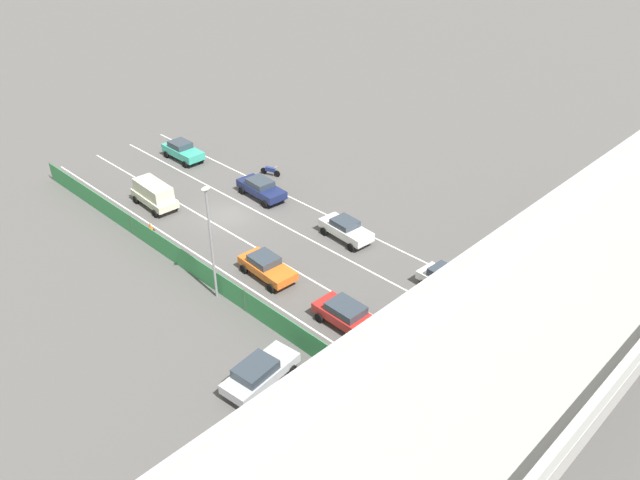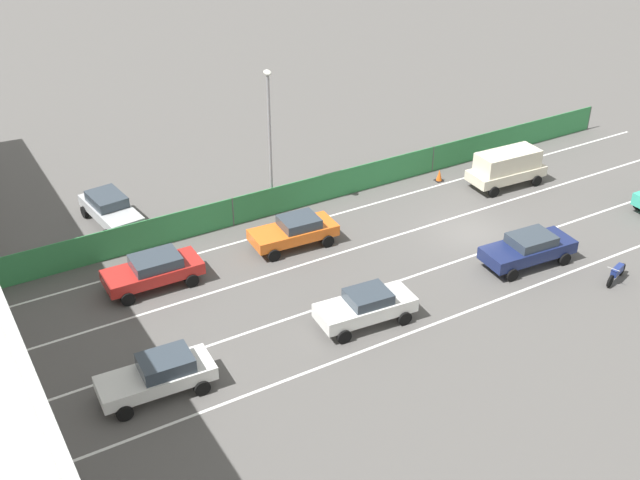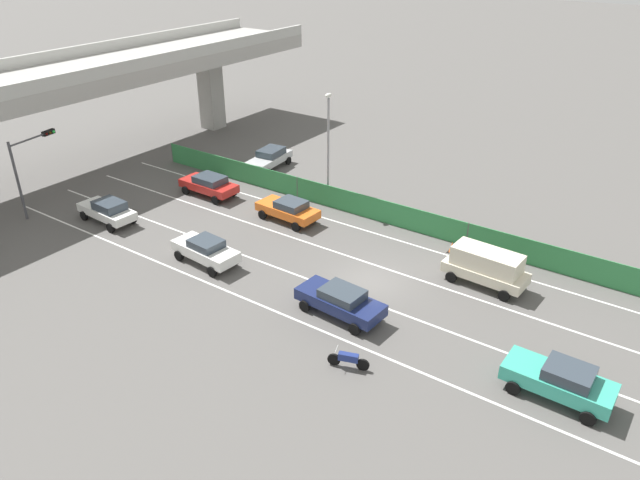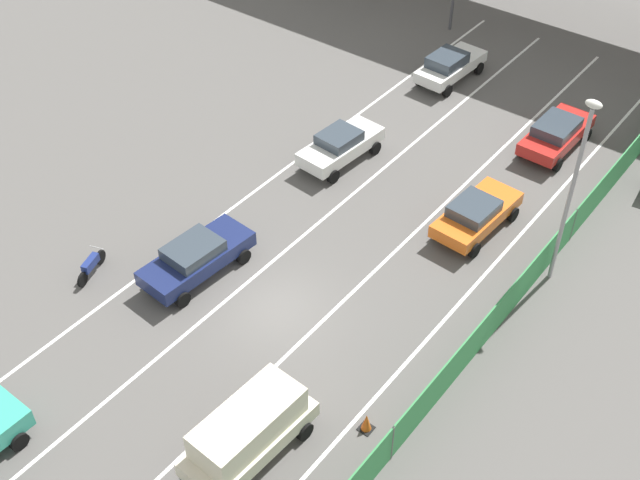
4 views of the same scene
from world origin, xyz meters
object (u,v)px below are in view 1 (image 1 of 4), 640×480
car_taxi_teal (182,150)px  traffic_light (545,265)px  car_taxi_orange (267,266)px  motorcycle (270,171)px  car_sedan_navy (261,188)px  parked_wagon_silver (259,372)px  car_hatchback_white (449,281)px  car_sedan_red (347,315)px  street_lamp (210,234)px  traffic_cone (150,227)px  car_sedan_white (346,229)px  car_van_cream (154,193)px

car_taxi_teal → traffic_light: size_ratio=0.83×
car_taxi_orange → motorcycle: size_ratio=2.38×
car_taxi_orange → car_sedan_navy: 11.52m
parked_wagon_silver → car_taxi_teal: bearing=-117.3°
car_hatchback_white → car_sedan_red: bearing=-18.4°
car_taxi_teal → street_lamp: street_lamp is taller
car_hatchback_white → traffic_light: 6.27m
car_sedan_red → traffic_cone: 18.46m
car_sedan_navy → traffic_light: 24.25m
car_taxi_orange → traffic_light: bearing=120.0°
parked_wagon_silver → street_lamp: (-3.21, -7.98, 3.90)m
car_sedan_white → car_hatchback_white: bearing=88.7°
car_van_cream → traffic_light: bearing=106.4°
car_sedan_navy → parked_wagon_silver: 21.63m
street_lamp → traffic_cone: street_lamp is taller
car_sedan_navy → parked_wagon_silver: bearing=48.8°
car_taxi_teal → car_hatchback_white: bearing=90.1°
car_hatchback_white → motorcycle: size_ratio=2.40×
car_sedan_white → traffic_cone: car_sedan_white is taller
car_sedan_navy → motorcycle: 4.17m
motorcycle → car_taxi_teal: bearing=-67.4°
car_hatchback_white → car_taxi_teal: (0.05, -29.63, 0.04)m
car_sedan_navy → street_lamp: size_ratio=0.60×
traffic_light → car_hatchback_white: bearing=-73.1°
car_sedan_white → motorcycle: bearing=-104.9°
traffic_light → street_lamp: size_ratio=0.68×
car_sedan_white → car_sedan_navy: car_sedan_white is taller
traffic_light → traffic_cone: traffic_light is taller
car_taxi_teal → parked_wagon_silver: size_ratio=0.96×
car_sedan_white → parked_wagon_silver: parked_wagon_silver is taller
car_taxi_teal → motorcycle: car_taxi_teal is taller
car_van_cream → car_sedan_red: (0.23, 21.31, -0.32)m
car_van_cream → car_hatchback_white: bearing=106.3°
car_sedan_red → car_hatchback_white: bearing=161.6°
street_lamp → car_taxi_teal: bearing=-119.5°
car_hatchback_white → motorcycle: (-3.42, -21.31, -0.43)m
motorcycle → parked_wagon_silver: parked_wagon_silver is taller
car_taxi_orange → car_van_cream: bearing=-90.7°
car_sedan_navy → car_sedan_red: (7.32, 16.36, -0.00)m
car_taxi_teal → car_taxi_orange: bearing=70.4°
car_hatchback_white → car_taxi_teal: bearing=-89.9°
car_sedan_white → car_sedan_red: size_ratio=0.98×
street_lamp → car_sedan_white: bearing=174.0°
car_taxi_orange → motorcycle: 15.60m
car_taxi_orange → car_taxi_teal: (-7.06, -19.83, 0.07)m
parked_wagon_silver → traffic_cone: size_ratio=6.51×
car_van_cream → parked_wagon_silver: 22.40m
car_van_cream → car_taxi_teal: (-6.88, -5.93, -0.27)m
parked_wagon_silver → traffic_cone: (-4.78, -18.24, -0.55)m
car_hatchback_white → street_lamp: street_lamp is taller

